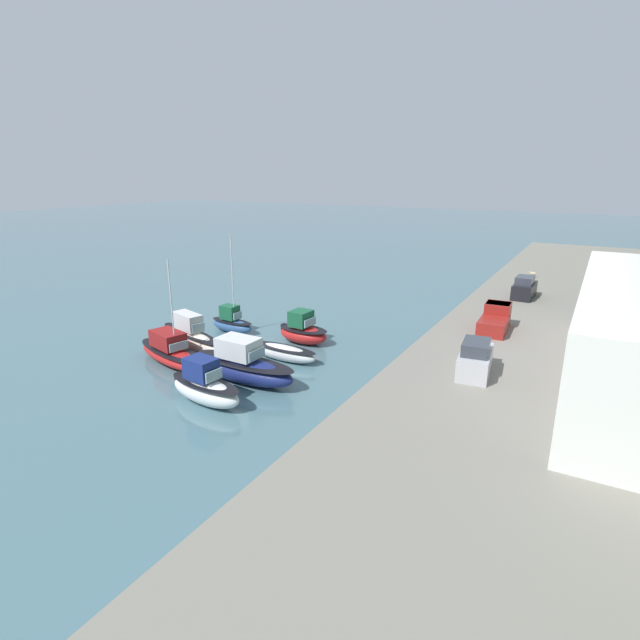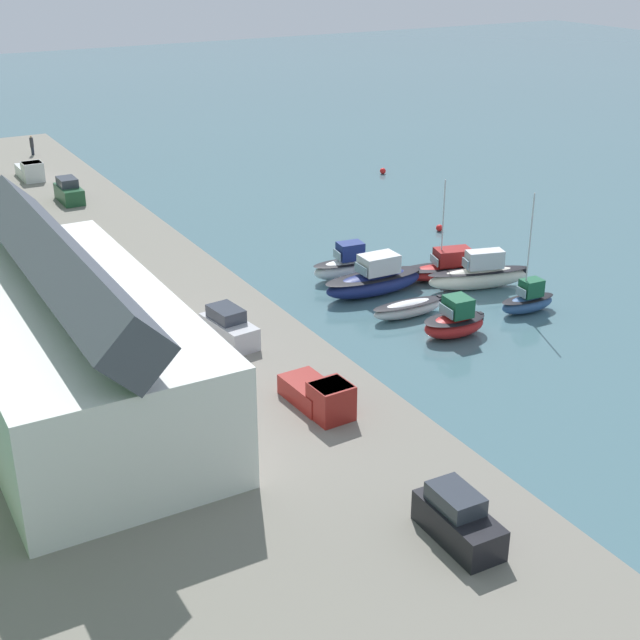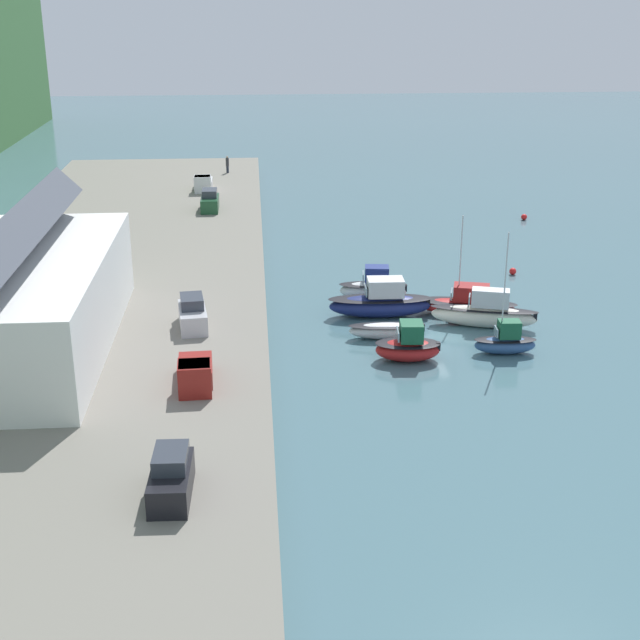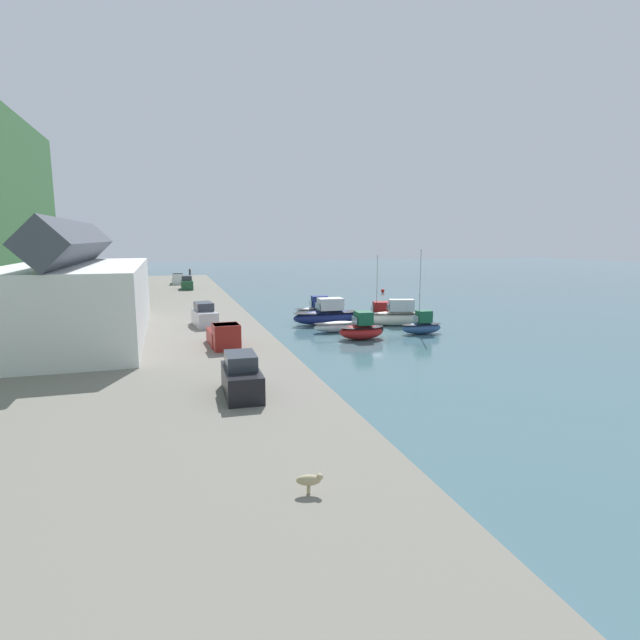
{
  "view_description": "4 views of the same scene",
  "coord_description": "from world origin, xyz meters",
  "px_view_note": "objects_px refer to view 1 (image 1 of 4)",
  "views": [
    {
      "loc": [
        29.15,
        22.68,
        13.49
      ],
      "look_at": [
        -3.53,
        4.12,
        2.27
      ],
      "focal_mm": 28.0,
      "sensor_mm": 36.0,
      "label": 1
    },
    {
      "loc": [
        -45.56,
        36.08,
        24.38
      ],
      "look_at": [
        -0.71,
        10.7,
        1.75
      ],
      "focal_mm": 50.0,
      "sensor_mm": 36.0,
      "label": 2
    },
    {
      "loc": [
        -58.49,
        12.4,
        23.4
      ],
      "look_at": [
        -2.74,
        8.22,
        2.66
      ],
      "focal_mm": 50.0,
      "sensor_mm": 36.0,
      "label": 3
    },
    {
      "loc": [
        -47.72,
        19.99,
        9.67
      ],
      "look_at": [
        0.57,
        5.22,
        1.32
      ],
      "focal_mm": 28.0,
      "sensor_mm": 36.0,
      "label": 4
    }
  ],
  "objects_px": {
    "moored_boat_5": "(191,337)",
    "moored_boat_3": "(205,387)",
    "pickup_truck_0": "(495,319)",
    "dog_on_quay": "(533,273)",
    "moored_boat_0": "(303,331)",
    "moored_boat_4": "(232,322)",
    "moored_boat_2": "(243,366)",
    "parked_car_2": "(524,288)",
    "parked_car_0": "(475,359)",
    "moored_boat_6": "(171,352)",
    "moored_boat_1": "(284,352)"
  },
  "relations": [
    {
      "from": "moored_boat_4",
      "to": "pickup_truck_0",
      "type": "relative_size",
      "value": 1.78
    },
    {
      "from": "moored_boat_3",
      "to": "moored_boat_4",
      "type": "distance_m",
      "value": 13.94
    },
    {
      "from": "parked_car_2",
      "to": "moored_boat_5",
      "type": "bearing_deg",
      "value": -129.16
    },
    {
      "from": "moored_boat_5",
      "to": "moored_boat_6",
      "type": "bearing_deg",
      "value": 30.07
    },
    {
      "from": "moored_boat_5",
      "to": "pickup_truck_0",
      "type": "height_order",
      "value": "pickup_truck_0"
    },
    {
      "from": "moored_boat_2",
      "to": "moored_boat_4",
      "type": "relative_size",
      "value": 0.93
    },
    {
      "from": "moored_boat_2",
      "to": "pickup_truck_0",
      "type": "xyz_separation_m",
      "value": [
        -15.24,
        13.12,
        1.23
      ]
    },
    {
      "from": "moored_boat_0",
      "to": "parked_car_2",
      "type": "bearing_deg",
      "value": 146.85
    },
    {
      "from": "moored_boat_0",
      "to": "moored_boat_2",
      "type": "height_order",
      "value": "moored_boat_2"
    },
    {
      "from": "moored_boat_6",
      "to": "pickup_truck_0",
      "type": "height_order",
      "value": "moored_boat_6"
    },
    {
      "from": "moored_boat_0",
      "to": "moored_boat_5",
      "type": "height_order",
      "value": "moored_boat_5"
    },
    {
      "from": "moored_boat_6",
      "to": "parked_car_2",
      "type": "bearing_deg",
      "value": 158.32
    },
    {
      "from": "parked_car_0",
      "to": "pickup_truck_0",
      "type": "relative_size",
      "value": 0.91
    },
    {
      "from": "moored_boat_5",
      "to": "moored_boat_3",
      "type": "bearing_deg",
      "value": 64.08
    },
    {
      "from": "dog_on_quay",
      "to": "moored_boat_2",
      "type": "bearing_deg",
      "value": 175.78
    },
    {
      "from": "moored_boat_3",
      "to": "parked_car_0",
      "type": "relative_size",
      "value": 1.29
    },
    {
      "from": "moored_boat_2",
      "to": "parked_car_2",
      "type": "distance_m",
      "value": 30.45
    },
    {
      "from": "moored_boat_6",
      "to": "pickup_truck_0",
      "type": "xyz_separation_m",
      "value": [
        -15.2,
        19.74,
        1.49
      ]
    },
    {
      "from": "moored_boat_3",
      "to": "dog_on_quay",
      "type": "height_order",
      "value": "moored_boat_3"
    },
    {
      "from": "pickup_truck_0",
      "to": "parked_car_2",
      "type": "bearing_deg",
      "value": 85.3
    },
    {
      "from": "parked_car_0",
      "to": "moored_boat_3",
      "type": "bearing_deg",
      "value": -153.44
    },
    {
      "from": "moored_boat_0",
      "to": "parked_car_2",
      "type": "relative_size",
      "value": 1.07
    },
    {
      "from": "parked_car_0",
      "to": "dog_on_quay",
      "type": "bearing_deg",
      "value": 84.95
    },
    {
      "from": "parked_car_0",
      "to": "parked_car_2",
      "type": "height_order",
      "value": "same"
    },
    {
      "from": "moored_boat_3",
      "to": "moored_boat_6",
      "type": "distance_m",
      "value": 7.66
    },
    {
      "from": "moored_boat_3",
      "to": "parked_car_2",
      "type": "bearing_deg",
      "value": 162.98
    },
    {
      "from": "moored_boat_3",
      "to": "parked_car_2",
      "type": "distance_m",
      "value": 33.83
    },
    {
      "from": "moored_boat_2",
      "to": "parked_car_0",
      "type": "relative_size",
      "value": 1.82
    },
    {
      "from": "moored_boat_1",
      "to": "moored_boat_3",
      "type": "bearing_deg",
      "value": 0.98
    },
    {
      "from": "pickup_truck_0",
      "to": "parked_car_0",
      "type": "bearing_deg",
      "value": -88.58
    },
    {
      "from": "moored_boat_1",
      "to": "pickup_truck_0",
      "type": "height_order",
      "value": "pickup_truck_0"
    },
    {
      "from": "moored_boat_2",
      "to": "moored_boat_5",
      "type": "height_order",
      "value": "moored_boat_2"
    },
    {
      "from": "moored_boat_0",
      "to": "parked_car_2",
      "type": "distance_m",
      "value": 23.43
    },
    {
      "from": "moored_boat_3",
      "to": "moored_boat_5",
      "type": "bearing_deg",
      "value": -125.26
    },
    {
      "from": "moored_boat_4",
      "to": "moored_boat_5",
      "type": "relative_size",
      "value": 1.06
    },
    {
      "from": "moored_boat_1",
      "to": "parked_car_2",
      "type": "distance_m",
      "value": 26.36
    },
    {
      "from": "parked_car_0",
      "to": "pickup_truck_0",
      "type": "height_order",
      "value": "parked_car_0"
    },
    {
      "from": "moored_boat_0",
      "to": "moored_boat_2",
      "type": "distance_m",
      "value": 8.68
    },
    {
      "from": "moored_boat_4",
      "to": "dog_on_quay",
      "type": "bearing_deg",
      "value": 148.84
    },
    {
      "from": "moored_boat_4",
      "to": "moored_boat_2",
      "type": "bearing_deg",
      "value": 46.07
    },
    {
      "from": "moored_boat_2",
      "to": "parked_car_2",
      "type": "xyz_separation_m",
      "value": [
        -27.25,
        13.53,
        1.33
      ]
    },
    {
      "from": "parked_car_0",
      "to": "dog_on_quay",
      "type": "distance_m",
      "value": 32.93
    },
    {
      "from": "moored_boat_5",
      "to": "parked_car_0",
      "type": "relative_size",
      "value": 1.84
    },
    {
      "from": "moored_boat_0",
      "to": "moored_boat_3",
      "type": "xyz_separation_m",
      "value": [
        12.39,
        0.69,
        0.07
      ]
    },
    {
      "from": "moored_boat_4",
      "to": "parked_car_2",
      "type": "distance_m",
      "value": 28.56
    },
    {
      "from": "moored_boat_1",
      "to": "moored_boat_0",
      "type": "bearing_deg",
      "value": -166.23
    },
    {
      "from": "moored_boat_6",
      "to": "moored_boat_0",
      "type": "bearing_deg",
      "value": 160.08
    },
    {
      "from": "moored_boat_2",
      "to": "moored_boat_3",
      "type": "distance_m",
      "value": 3.74
    },
    {
      "from": "moored_boat_2",
      "to": "parked_car_2",
      "type": "height_order",
      "value": "parked_car_2"
    },
    {
      "from": "moored_boat_2",
      "to": "moored_boat_3",
      "type": "xyz_separation_m",
      "value": [
        3.74,
        0.04,
        -0.06
      ]
    }
  ]
}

